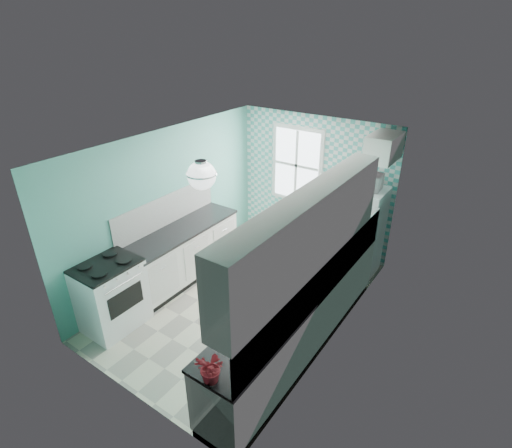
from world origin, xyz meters
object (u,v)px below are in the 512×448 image
Objects in this scene: potted_plant at (212,369)px; fridge at (360,231)px; ceiling_light at (202,175)px; stove at (111,294)px; fruit_bowl at (258,332)px; microwave at (367,181)px; sink at (335,257)px.

fridge is at bearing 91.32° from potted_plant.
stove is (-1.20, -0.72, -1.80)m from ceiling_light.
ceiling_light is 1.37× the size of fruit_bowl.
ceiling_light is 2.90m from microwave.
potted_plant reaches higher than fruit_bowl.
potted_plant is (-0.00, -2.68, 0.16)m from sink.
fruit_bowl is at bearing 90.00° from potted_plant.
microwave is (-0.09, 3.92, 0.58)m from potted_plant.
sink is 1.93m from fruit_bowl.
sink is at bearing 89.91° from potted_plant.
fruit_bowl is (-0.00, -1.93, 0.04)m from sink.
fridge reaches higher than sink.
stove is 1.89× the size of sink.
potted_plant is (1.20, -1.33, -1.22)m from ceiling_light.
stove is 2.44m from fruit_bowl.
fridge is at bearing 66.86° from ceiling_light.
fridge is 3.27× the size of microwave.
fridge reaches higher than potted_plant.
sink is (0.09, -1.24, 0.16)m from fridge.
fridge is 2.90× the size of sink.
microwave reaches higher than fridge.
ceiling_light reaches higher than fridge.
sink is 2.08× the size of fruit_bowl.
ceiling_light reaches higher than sink.
ceiling_light is 1.90m from fruit_bowl.
stove is 4.20m from microwave.
fridge is 1.26m from sink.
microwave reaches higher than sink.
stove is 3.94× the size of fruit_bowl.
sink is at bearing -83.02° from fridge.
potted_plant reaches higher than stove.
fruit_bowl is 0.77m from potted_plant.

